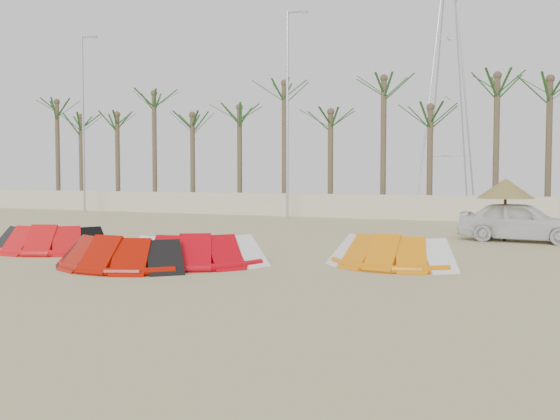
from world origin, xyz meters
The scene contains 12 objects.
ground centered at (0.00, 0.00, 0.00)m, with size 120.00×120.00×0.00m, color tan.
boundary_wall centered at (0.00, 22.00, 0.65)m, with size 60.00×0.30×1.30m, color beige.
palm_line centered at (0.67, 23.50, 6.44)m, with size 52.00×4.00×7.70m.
lamp_a centered at (-19.96, 20.00, 5.77)m, with size 1.25×0.14×11.00m.
lamp_b centered at (-5.96, 20.00, 5.77)m, with size 1.25×0.14×11.00m.
pylon centered at (1.00, 28.00, 0.00)m, with size 3.00×3.00×14.00m, color #A5A8AD, non-canonical shape.
kite_red_left centered at (-6.34, 3.64, 0.42)m, with size 3.81×2.53×0.90m.
kite_red_mid centered at (-2.36, 1.87, 0.42)m, with size 3.62×1.56×0.90m.
kite_red_right centered at (-0.84, 3.07, 0.42)m, with size 3.94×2.91×0.90m.
kite_orange centered at (3.64, 4.89, 0.42)m, with size 3.31×1.75×0.90m.
parasol_left centered at (5.67, 12.58, 1.86)m, with size 1.97×1.97×2.21m.
car centered at (6.17, 12.73, 0.71)m, with size 1.67×4.15×1.41m, color white.
Camera 1 is at (7.59, -10.53, 2.29)m, focal length 40.00 mm.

